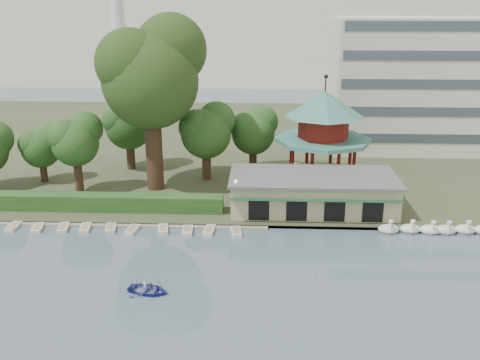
# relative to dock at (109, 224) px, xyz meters

# --- Properties ---
(ground_plane) EXTENTS (220.00, 220.00, 0.00)m
(ground_plane) POSITION_rel_dock_xyz_m (12.00, -17.20, -0.12)
(ground_plane) COLOR slate
(ground_plane) RESTS_ON ground
(shore) EXTENTS (220.00, 70.00, 0.40)m
(shore) POSITION_rel_dock_xyz_m (12.00, 34.80, 0.08)
(shore) COLOR #424930
(shore) RESTS_ON ground
(embankment) EXTENTS (220.00, 0.60, 0.30)m
(embankment) POSITION_rel_dock_xyz_m (12.00, 0.10, 0.03)
(embankment) COLOR gray
(embankment) RESTS_ON ground
(dock) EXTENTS (34.00, 1.60, 0.24)m
(dock) POSITION_rel_dock_xyz_m (0.00, 0.00, 0.00)
(dock) COLOR gray
(dock) RESTS_ON ground
(boathouse) EXTENTS (18.60, 9.39, 3.90)m
(boathouse) POSITION_rel_dock_xyz_m (22.00, 4.77, 2.25)
(boathouse) COLOR #B3AD87
(boathouse) RESTS_ON shore
(pavilion) EXTENTS (12.40, 12.40, 13.50)m
(pavilion) POSITION_rel_dock_xyz_m (24.00, 14.80, 7.36)
(pavilion) COLOR #B3AD87
(pavilion) RESTS_ON shore
(office_building) EXTENTS (38.00, 18.00, 20.00)m
(office_building) POSITION_rel_dock_xyz_m (44.67, 31.80, 9.61)
(office_building) COLOR silver
(office_building) RESTS_ON shore
(hedge) EXTENTS (30.00, 2.00, 1.80)m
(hedge) POSITION_rel_dock_xyz_m (-3.00, 3.30, 1.18)
(hedge) COLOR #2A5421
(hedge) RESTS_ON shore
(lamp_post) EXTENTS (0.36, 0.36, 4.28)m
(lamp_post) POSITION_rel_dock_xyz_m (13.50, 1.80, 3.22)
(lamp_post) COLOR black
(lamp_post) RESTS_ON shore
(big_tree) EXTENTS (12.59, 11.73, 21.14)m
(big_tree) POSITION_rel_dock_xyz_m (3.16, 10.98, 14.76)
(big_tree) COLOR #3A281C
(big_tree) RESTS_ON shore
(small_trees) EXTENTS (39.62, 16.16, 10.13)m
(small_trees) POSITION_rel_dock_xyz_m (-1.16, 14.48, 6.36)
(small_trees) COLOR #3A281C
(small_trees) RESTS_ON shore
(moored_rowboats) EXTENTS (29.78, 2.81, 0.36)m
(moored_rowboats) POSITION_rel_dock_xyz_m (-0.65, -1.40, 0.06)
(moored_rowboats) COLOR silver
(moored_rowboats) RESTS_ON ground
(rowboat_with_passengers) EXTENTS (5.43, 4.38, 2.01)m
(rowboat_with_passengers) POSITION_rel_dock_xyz_m (7.09, -13.70, 0.38)
(rowboat_with_passengers) COLOR #2D36A1
(rowboat_with_passengers) RESTS_ON ground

